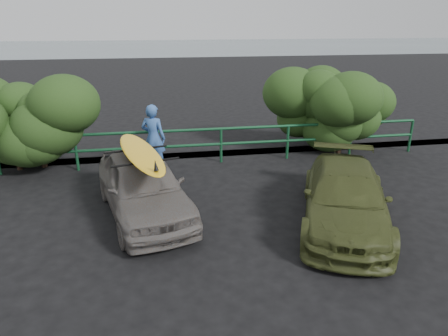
# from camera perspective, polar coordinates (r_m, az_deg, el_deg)

# --- Properties ---
(ground) EXTENTS (80.00, 80.00, 0.00)m
(ground) POSITION_cam_1_polar(r_m,az_deg,el_deg) (7.08, -1.87, -13.08)
(ground) COLOR black
(ocean) EXTENTS (200.00, 200.00, 0.00)m
(ocean) POSITION_cam_1_polar(r_m,az_deg,el_deg) (65.97, -9.46, 16.75)
(ocean) COLOR slate
(ocean) RESTS_ON ground
(guardrail) EXTENTS (14.00, 0.08, 1.04)m
(guardrail) POSITION_cam_1_polar(r_m,az_deg,el_deg) (11.39, -5.40, 3.04)
(guardrail) COLOR #154B2A
(guardrail) RESTS_ON ground
(shrub_left) EXTENTS (3.20, 2.40, 2.37)m
(shrub_left) POSITION_cam_1_polar(r_m,az_deg,el_deg) (12.25, -28.74, 5.06)
(shrub_left) COLOR #284519
(shrub_left) RESTS_ON ground
(shrub_right) EXTENTS (3.20, 2.40, 2.38)m
(shrub_right) POSITION_cam_1_polar(r_m,az_deg,el_deg) (13.02, 16.99, 7.49)
(shrub_right) COLOR #284519
(shrub_right) RESTS_ON ground
(sedan) EXTENTS (2.39, 4.05, 1.29)m
(sedan) POSITION_cam_1_polar(r_m,az_deg,el_deg) (8.52, -11.49, -2.51)
(sedan) COLOR #625B57
(sedan) RESTS_ON ground
(olive_vehicle) EXTENTS (3.04, 4.30, 1.16)m
(olive_vehicle) POSITION_cam_1_polar(r_m,az_deg,el_deg) (8.35, 16.91, -4.00)
(olive_vehicle) COLOR #3E461F
(olive_vehicle) RESTS_ON ground
(man) EXTENTS (0.79, 0.68, 1.83)m
(man) POSITION_cam_1_polar(r_m,az_deg,el_deg) (10.94, -10.05, 4.25)
(man) COLOR #3862A9
(man) RESTS_ON ground
(roof_rack) EXTENTS (1.52, 1.23, 0.04)m
(roof_rack) POSITION_cam_1_polar(r_m,az_deg,el_deg) (8.29, -11.81, 1.76)
(roof_rack) COLOR black
(roof_rack) RESTS_ON sedan
(surfboard) EXTENTS (1.33, 3.08, 0.09)m
(surfboard) POSITION_cam_1_polar(r_m,az_deg,el_deg) (8.27, -11.84, 2.20)
(surfboard) COLOR yellow
(surfboard) RESTS_ON roof_rack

